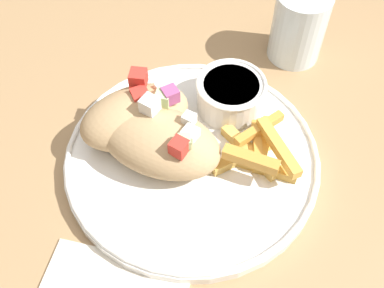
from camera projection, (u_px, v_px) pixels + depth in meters
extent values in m
cube|color=#9E7A51|center=(231.00, 151.00, 0.54)|extent=(1.15, 1.15, 0.04)
cylinder|color=#9E7A51|center=(78.00, 36.00, 1.19)|extent=(0.06, 0.06, 0.67)
cylinder|color=white|center=(192.00, 158.00, 0.50)|extent=(0.28, 0.28, 0.01)
torus|color=white|center=(192.00, 154.00, 0.49)|extent=(0.28, 0.28, 0.01)
ellipsoid|color=tan|center=(160.00, 141.00, 0.47)|extent=(0.14, 0.10, 0.06)
cube|color=#B7D693|center=(185.00, 141.00, 0.44)|extent=(0.02, 0.02, 0.01)
cube|color=red|center=(179.00, 147.00, 0.43)|extent=(0.02, 0.02, 0.02)
cube|color=silver|center=(190.00, 135.00, 0.45)|extent=(0.02, 0.02, 0.02)
cube|color=white|center=(189.00, 119.00, 0.45)|extent=(0.01, 0.01, 0.01)
ellipsoid|color=tan|center=(135.00, 117.00, 0.49)|extent=(0.14, 0.14, 0.06)
cube|color=#A34C84|center=(170.00, 95.00, 0.47)|extent=(0.02, 0.02, 0.02)
cube|color=red|center=(137.00, 81.00, 0.48)|extent=(0.02, 0.02, 0.02)
cube|color=#B7D693|center=(163.00, 98.00, 0.47)|extent=(0.02, 0.02, 0.02)
cube|color=silver|center=(169.00, 94.00, 0.47)|extent=(0.02, 0.02, 0.02)
cube|color=white|center=(160.00, 90.00, 0.48)|extent=(0.01, 0.01, 0.01)
cube|color=red|center=(140.00, 97.00, 0.48)|extent=(0.02, 0.02, 0.02)
cube|color=white|center=(150.00, 105.00, 0.46)|extent=(0.02, 0.02, 0.02)
cube|color=#E5B251|center=(249.00, 151.00, 0.49)|extent=(0.07, 0.06, 0.01)
cube|color=gold|center=(263.00, 144.00, 0.50)|extent=(0.01, 0.07, 0.01)
cube|color=#E5B251|center=(244.00, 155.00, 0.49)|extent=(0.07, 0.07, 0.01)
cube|color=gold|center=(267.00, 168.00, 0.48)|extent=(0.07, 0.02, 0.01)
cube|color=gold|center=(251.00, 159.00, 0.45)|extent=(0.06, 0.02, 0.01)
cube|color=gold|center=(278.00, 147.00, 0.47)|extent=(0.06, 0.07, 0.01)
cube|color=gold|center=(257.00, 143.00, 0.49)|extent=(0.02, 0.06, 0.01)
cube|color=gold|center=(259.00, 129.00, 0.49)|extent=(0.05, 0.06, 0.01)
cylinder|color=white|center=(230.00, 95.00, 0.52)|extent=(0.08, 0.08, 0.04)
cylinder|color=beige|center=(231.00, 86.00, 0.51)|extent=(0.06, 0.06, 0.01)
torus|color=white|center=(231.00, 84.00, 0.51)|extent=(0.08, 0.08, 0.00)
cylinder|color=silver|center=(299.00, 27.00, 0.57)|extent=(0.07, 0.07, 0.09)
cylinder|color=silver|center=(297.00, 35.00, 0.59)|extent=(0.06, 0.06, 0.06)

